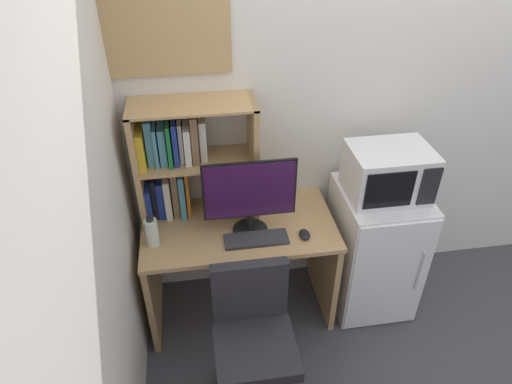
{
  "coord_description": "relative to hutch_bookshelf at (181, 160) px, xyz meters",
  "views": [
    {
      "loc": [
        -1.19,
        -2.4,
        2.45
      ],
      "look_at": [
        -0.88,
        -0.34,
        0.98
      ],
      "focal_mm": 31.83,
      "sensor_mm": 36.0,
      "label": 1
    }
  ],
  "objects": [
    {
      "name": "microwave",
      "position": [
        1.18,
        -0.2,
        -0.08
      ],
      "size": [
        0.47,
        0.36,
        0.3
      ],
      "color": "silver",
      "rests_on": "mini_fridge"
    },
    {
      "name": "desk_chair",
      "position": [
        0.3,
        -0.8,
        -0.71
      ],
      "size": [
        0.48,
        0.48,
        0.88
      ],
      "color": "black",
      "rests_on": "ground_plane"
    },
    {
      "name": "wall_corkboard",
      "position": [
        -0.05,
        0.12,
        0.67
      ],
      "size": [
        0.74,
        0.02,
        0.42
      ],
      "primitive_type": "cube",
      "color": "tan"
    },
    {
      "name": "hutch_bookshelf",
      "position": [
        0.0,
        0.0,
        0.0
      ],
      "size": [
        0.69,
        0.29,
        0.72
      ],
      "color": "tan",
      "rests_on": "desk"
    },
    {
      "name": "desk",
      "position": [
        0.3,
        -0.18,
        -0.6
      ],
      "size": [
        1.15,
        0.62,
        0.73
      ],
      "color": "tan",
      "rests_on": "ground_plane"
    },
    {
      "name": "computer_mouse",
      "position": [
        0.67,
        -0.35,
        -0.36
      ],
      "size": [
        0.06,
        0.09,
        0.03
      ],
      "primitive_type": "ellipsoid",
      "color": "black",
      "rests_on": "desk"
    },
    {
      "name": "wall_back",
      "position": [
        1.68,
        0.15,
        0.19
      ],
      "size": [
        6.4,
        0.04,
        2.6
      ],
      "primitive_type": "cube",
      "color": "silver",
      "rests_on": "ground_plane"
    },
    {
      "name": "water_bottle",
      "position": [
        -0.19,
        -0.28,
        -0.29
      ],
      "size": [
        0.07,
        0.07,
        0.19
      ],
      "color": "silver",
      "rests_on": "desk"
    },
    {
      "name": "monitor",
      "position": [
        0.36,
        -0.25,
        -0.11
      ],
      "size": [
        0.52,
        0.2,
        0.47
      ],
      "color": "black",
      "rests_on": "desk"
    },
    {
      "name": "wall_left",
      "position": [
        -0.34,
        -1.47,
        0.19
      ],
      "size": [
        0.04,
        4.4,
        2.6
      ],
      "primitive_type": "cube",
      "color": "silver",
      "rests_on": "ground_plane"
    },
    {
      "name": "mini_fridge",
      "position": [
        1.18,
        -0.2,
        -0.67
      ],
      "size": [
        0.5,
        0.57,
        0.88
      ],
      "color": "white",
      "rests_on": "ground_plane"
    },
    {
      "name": "keyboard",
      "position": [
        0.39,
        -0.34,
        -0.36
      ],
      "size": [
        0.36,
        0.13,
        0.02
      ],
      "primitive_type": "cube",
      "color": "#333338",
      "rests_on": "desk"
    }
  ]
}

